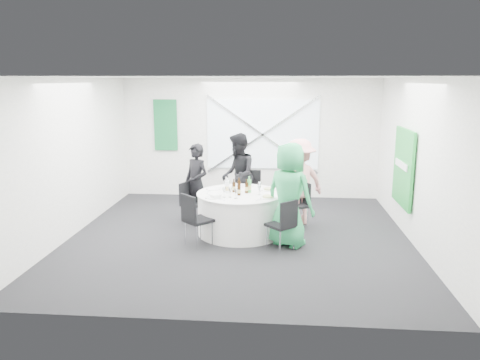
# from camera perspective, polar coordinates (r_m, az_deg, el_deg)

# --- Properties ---
(floor) EXTENTS (6.00, 6.00, 0.00)m
(floor) POSITION_cam_1_polar(r_m,az_deg,el_deg) (8.44, -0.11, -6.94)
(floor) COLOR black
(floor) RESTS_ON ground
(ceiling) EXTENTS (6.00, 6.00, 0.00)m
(ceiling) POSITION_cam_1_polar(r_m,az_deg,el_deg) (7.97, -0.12, 12.44)
(ceiling) COLOR white
(ceiling) RESTS_ON wall_back
(wall_back) EXTENTS (6.00, 0.00, 6.00)m
(wall_back) POSITION_cam_1_polar(r_m,az_deg,el_deg) (11.05, 1.22, 5.10)
(wall_back) COLOR silver
(wall_back) RESTS_ON floor
(wall_front) EXTENTS (6.00, 0.00, 6.00)m
(wall_front) POSITION_cam_1_polar(r_m,az_deg,el_deg) (5.17, -2.97, -3.15)
(wall_front) COLOR silver
(wall_front) RESTS_ON floor
(wall_left) EXTENTS (0.00, 6.00, 6.00)m
(wall_left) POSITION_cam_1_polar(r_m,az_deg,el_deg) (8.86, -19.85, 2.60)
(wall_left) COLOR silver
(wall_left) RESTS_ON floor
(wall_right) EXTENTS (0.00, 6.00, 6.00)m
(wall_right) POSITION_cam_1_polar(r_m,az_deg,el_deg) (8.39, 20.77, 2.02)
(wall_right) COLOR silver
(wall_right) RESTS_ON floor
(window_panel) EXTENTS (2.60, 0.03, 1.60)m
(window_panel) POSITION_cam_1_polar(r_m,az_deg,el_deg) (10.98, 2.78, 5.57)
(window_panel) COLOR white
(window_panel) RESTS_ON wall_back
(window_brace_a) EXTENTS (2.63, 0.05, 1.84)m
(window_brace_a) POSITION_cam_1_polar(r_m,az_deg,el_deg) (10.94, 2.77, 5.54)
(window_brace_a) COLOR silver
(window_brace_a) RESTS_ON window_panel
(window_brace_b) EXTENTS (2.63, 0.05, 1.84)m
(window_brace_b) POSITION_cam_1_polar(r_m,az_deg,el_deg) (10.94, 2.77, 5.54)
(window_brace_b) COLOR silver
(window_brace_b) RESTS_ON window_panel
(green_banner) EXTENTS (0.55, 0.04, 1.20)m
(green_banner) POSITION_cam_1_polar(r_m,az_deg,el_deg) (11.27, -9.06, 6.62)
(green_banner) COLOR #146735
(green_banner) RESTS_ON wall_back
(green_sign) EXTENTS (0.05, 1.20, 1.40)m
(green_sign) POSITION_cam_1_polar(r_m,az_deg,el_deg) (8.97, 19.29, 1.45)
(green_sign) COLOR #198E30
(green_sign) RESTS_ON wall_right
(banquet_table) EXTENTS (1.56, 1.56, 0.76)m
(banquet_table) POSITION_cam_1_polar(r_m,az_deg,el_deg) (8.51, 0.00, -4.08)
(banquet_table) COLOR white
(banquet_table) RESTS_ON floor
(chair_back) EXTENTS (0.48, 0.48, 0.96)m
(chair_back) POSITION_cam_1_polar(r_m,az_deg,el_deg) (9.50, 1.20, -1.22)
(chair_back) COLOR black
(chair_back) RESTS_ON floor
(chair_back_left) EXTENTS (0.50, 0.50, 0.81)m
(chair_back_left) POSITION_cam_1_polar(r_m,az_deg,el_deg) (9.12, -6.16, -2.44)
(chair_back_left) COLOR black
(chair_back_left) RESTS_ON floor
(chair_back_right) EXTENTS (0.52, 0.52, 0.86)m
(chair_back_right) POSITION_cam_1_polar(r_m,az_deg,el_deg) (8.97, 7.34, -2.55)
(chair_back_right) COLOR black
(chair_back_right) RESTS_ON floor
(chair_front_right) EXTENTS (0.56, 0.56, 0.86)m
(chair_front_right) POSITION_cam_1_polar(r_m,az_deg,el_deg) (7.66, 5.39, -5.04)
(chair_front_right) COLOR black
(chair_front_right) RESTS_ON floor
(chair_front_left) EXTENTS (0.58, 0.58, 0.90)m
(chair_front_left) POSITION_cam_1_polar(r_m,az_deg,el_deg) (7.86, -5.60, -4.40)
(chair_front_left) COLOR black
(chair_front_left) RESTS_ON floor
(person_man_back_left) EXTENTS (0.68, 0.63, 1.55)m
(person_man_back_left) POSITION_cam_1_polar(r_m,az_deg,el_deg) (9.17, -5.35, -0.39)
(person_man_back_left) COLOR black
(person_man_back_left) RESTS_ON floor
(person_man_back) EXTENTS (0.55, 0.88, 1.71)m
(person_man_back) POSITION_cam_1_polar(r_m,az_deg,el_deg) (9.48, -0.26, 0.57)
(person_man_back) COLOR black
(person_man_back) RESTS_ON floor
(person_woman_pink) EXTENTS (1.18, 1.00, 1.67)m
(person_woman_pink) POSITION_cam_1_polar(r_m,az_deg,el_deg) (9.04, 7.22, -0.24)
(person_woman_pink) COLOR pink
(person_woman_pink) RESTS_ON floor
(person_woman_green) EXTENTS (1.03, 0.93, 1.76)m
(person_woman_green) POSITION_cam_1_polar(r_m,az_deg,el_deg) (7.83, 6.02, -1.82)
(person_woman_green) COLOR #2A9C58
(person_woman_green) RESTS_ON floor
(plate_back) EXTENTS (0.27, 0.27, 0.01)m
(plate_back) POSITION_cam_1_polar(r_m,az_deg,el_deg) (8.90, -0.27, -0.78)
(plate_back) COLOR white
(plate_back) RESTS_ON banquet_table
(plate_back_left) EXTENTS (0.29, 0.29, 0.01)m
(plate_back_left) POSITION_cam_1_polar(r_m,az_deg,el_deg) (8.72, -3.20, -1.07)
(plate_back_left) COLOR white
(plate_back_left) RESTS_ON banquet_table
(plate_back_right) EXTENTS (0.27, 0.27, 0.04)m
(plate_back_right) POSITION_cam_1_polar(r_m,az_deg,el_deg) (8.63, 3.50, -1.15)
(plate_back_right) COLOR white
(plate_back_right) RESTS_ON banquet_table
(plate_front_right) EXTENTS (0.29, 0.29, 0.04)m
(plate_front_right) POSITION_cam_1_polar(r_m,az_deg,el_deg) (8.08, 3.44, -2.08)
(plate_front_right) COLOR white
(plate_front_right) RESTS_ON banquet_table
(plate_front_left) EXTENTS (0.27, 0.27, 0.01)m
(plate_front_left) POSITION_cam_1_polar(r_m,az_deg,el_deg) (8.09, -3.37, -2.13)
(plate_front_left) COLOR white
(plate_front_left) RESTS_ON banquet_table
(napkin) EXTENTS (0.19, 0.20, 0.05)m
(napkin) POSITION_cam_1_polar(r_m,az_deg,el_deg) (8.07, -2.96, -1.94)
(napkin) COLOR white
(napkin) RESTS_ON plate_front_left
(beer_bottle_a) EXTENTS (0.06, 0.06, 0.24)m
(beer_bottle_a) POSITION_cam_1_polar(r_m,az_deg,el_deg) (8.47, -0.76, -0.87)
(beer_bottle_a) COLOR #371D0A
(beer_bottle_a) RESTS_ON banquet_table
(beer_bottle_b) EXTENTS (0.06, 0.06, 0.27)m
(beer_bottle_b) POSITION_cam_1_polar(r_m,az_deg,el_deg) (8.49, -0.12, -0.77)
(beer_bottle_b) COLOR #371D0A
(beer_bottle_b) RESTS_ON banquet_table
(beer_bottle_c) EXTENTS (0.06, 0.06, 0.26)m
(beer_bottle_c) POSITION_cam_1_polar(r_m,az_deg,el_deg) (8.39, 0.80, -0.95)
(beer_bottle_c) COLOR #371D0A
(beer_bottle_c) RESTS_ON banquet_table
(beer_bottle_d) EXTENTS (0.06, 0.06, 0.24)m
(beer_bottle_d) POSITION_cam_1_polar(r_m,az_deg,el_deg) (8.23, -0.12, -1.26)
(beer_bottle_d) COLOR #371D0A
(beer_bottle_d) RESTS_ON banquet_table
(green_water_bottle) EXTENTS (0.08, 0.08, 0.30)m
(green_water_bottle) POSITION_cam_1_polar(r_m,az_deg,el_deg) (8.44, 1.13, -0.75)
(green_water_bottle) COLOR green
(green_water_bottle) RESTS_ON banquet_table
(clear_water_bottle) EXTENTS (0.08, 0.08, 0.28)m
(clear_water_bottle) POSITION_cam_1_polar(r_m,az_deg,el_deg) (8.40, -1.59, -0.87)
(clear_water_bottle) COLOR white
(clear_water_bottle) RESTS_ON banquet_table
(wine_glass_a) EXTENTS (0.07, 0.07, 0.17)m
(wine_glass_a) POSITION_cam_1_polar(r_m,az_deg,el_deg) (8.10, -1.96, -1.25)
(wine_glass_a) COLOR white
(wine_glass_a) RESTS_ON banquet_table
(wine_glass_b) EXTENTS (0.07, 0.07, 0.17)m
(wine_glass_b) POSITION_cam_1_polar(r_m,az_deg,el_deg) (8.54, 2.44, -0.54)
(wine_glass_b) COLOR white
(wine_glass_b) RESTS_ON banquet_table
(wine_glass_c) EXTENTS (0.07, 0.07, 0.17)m
(wine_glass_c) POSITION_cam_1_polar(r_m,az_deg,el_deg) (8.09, -1.21, -1.25)
(wine_glass_c) COLOR white
(wine_glass_c) RESTS_ON banquet_table
(wine_glass_d) EXTENTS (0.07, 0.07, 0.17)m
(wine_glass_d) POSITION_cam_1_polar(r_m,az_deg,el_deg) (8.01, -0.51, -1.40)
(wine_glass_d) COLOR white
(wine_glass_d) RESTS_ON banquet_table
(wine_glass_e) EXTENTS (0.07, 0.07, 0.17)m
(wine_glass_e) POSITION_cam_1_polar(r_m,az_deg,el_deg) (8.27, 2.37, -0.97)
(wine_glass_e) COLOR white
(wine_glass_e) RESTS_ON banquet_table
(wine_glass_f) EXTENTS (0.07, 0.07, 0.17)m
(wine_glass_f) POSITION_cam_1_polar(r_m,az_deg,el_deg) (8.60, -1.77, -0.44)
(wine_glass_f) COLOR white
(wine_glass_f) RESTS_ON banquet_table
(wine_glass_g) EXTENTS (0.07, 0.07, 0.17)m
(wine_glass_g) POSITION_cam_1_polar(r_m,az_deg,el_deg) (8.68, -1.39, -0.32)
(wine_glass_g) COLOR white
(wine_glass_g) RESTS_ON banquet_table
(fork_a) EXTENTS (0.08, 0.14, 0.01)m
(fork_a) POSITION_cam_1_polar(r_m,az_deg,el_deg) (8.46, 3.90, -1.53)
(fork_a) COLOR silver
(fork_a) RESTS_ON banquet_table
(knife_a) EXTENTS (0.08, 0.14, 0.01)m
(knife_a) POSITION_cam_1_polar(r_m,az_deg,el_deg) (8.77, 3.00, -1.03)
(knife_a) COLOR silver
(knife_a) RESTS_ON banquet_table
(fork_b) EXTENTS (0.10, 0.13, 0.01)m
(fork_b) POSITION_cam_1_polar(r_m,az_deg,el_deg) (8.32, -3.88, -1.77)
(fork_b) COLOR silver
(fork_b) RESTS_ON banquet_table
(knife_b) EXTENTS (0.12, 0.12, 0.01)m
(knife_b) POSITION_cam_1_polar(r_m,az_deg,el_deg) (7.95, -2.22, -2.41)
(knife_b) COLOR silver
(knife_b) RESTS_ON banquet_table
(fork_c) EXTENTS (0.08, 0.14, 0.01)m
(fork_c) POSITION_cam_1_polar(r_m,az_deg,el_deg) (8.83, -2.59, -0.93)
(fork_c) COLOR silver
(fork_c) RESTS_ON banquet_table
(knife_c) EXTENTS (0.08, 0.14, 0.01)m
(knife_c) POSITION_cam_1_polar(r_m,az_deg,el_deg) (8.56, -3.76, -1.37)
(knife_c) COLOR silver
(knife_c) RESTS_ON banquet_table
(fork_d) EXTENTS (0.10, 0.13, 0.01)m
(fork_d) POSITION_cam_1_polar(r_m,az_deg,el_deg) (7.95, 2.27, -2.40)
(fork_d) COLOR silver
(fork_d) RESTS_ON banquet_table
(knife_d) EXTENTS (0.10, 0.13, 0.01)m
(knife_d) POSITION_cam_1_polar(r_m,az_deg,el_deg) (8.19, 3.64, -1.99)
(knife_d) COLOR silver
(knife_d) RESTS_ON banquet_table
(fork_e) EXTENTS (0.15, 0.02, 0.01)m
(fork_e) POSITION_cam_1_polar(r_m,az_deg,el_deg) (8.95, 1.22, -0.75)
(fork_e) COLOR silver
(fork_e) RESTS_ON banquet_table
(knife_e) EXTENTS (0.15, 0.03, 0.01)m
(knife_e) POSITION_cam_1_polar(r_m,az_deg,el_deg) (8.97, -0.53, -0.71)
(knife_e) COLOR silver
(knife_e) RESTS_ON banquet_table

